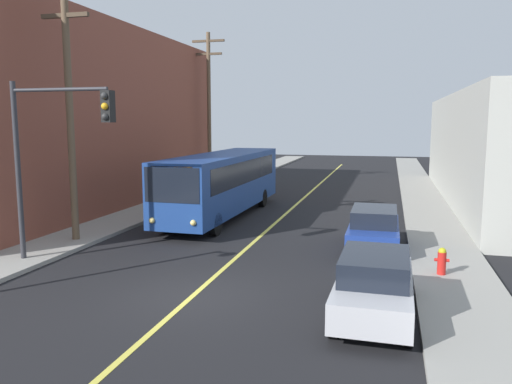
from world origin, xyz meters
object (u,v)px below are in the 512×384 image
Objects in this scene: parked_car_silver at (374,284)px; fire_hydrant at (442,261)px; city_bus at (223,181)px; parked_car_blue at (374,229)px; utility_pole_near at (69,98)px; traffic_signal_left_corner at (55,138)px; utility_pole_mid at (209,103)px.

fire_hydrant is (1.92, 3.69, -0.26)m from parked_car_silver.
city_bus reaches higher than parked_car_blue.
city_bus is 8.80m from utility_pole_near.
parked_car_blue is at bearing 25.09° from traffic_signal_left_corner.
city_bus is 1.11× the size of utility_pole_mid.
utility_pole_mid is at bearing 127.34° from fire_hydrant.
parked_car_blue is at bearing 91.89° from parked_car_silver.
utility_pole_near is at bearing 157.22° from parked_car_silver.
parked_car_silver is at bearing -56.27° from city_bus.
fire_hydrant is at bearing 62.48° from parked_car_silver.
parked_car_blue is at bearing 8.66° from utility_pole_near.
fire_hydrant is at bearing -52.66° from utility_pole_mid.
parked_car_silver is 5.28× the size of fire_hydrant.
city_bus is 1.20× the size of utility_pole_near.
city_bus is 12.54m from utility_pole_mid.
parked_car_silver is at bearing -117.52° from fire_hydrant.
utility_pole_near reaches higher than parked_car_silver.
city_bus is 10.40m from traffic_signal_left_corner.
city_bus is 14.52× the size of fire_hydrant.
utility_pole_mid reaches higher than fire_hydrant.
traffic_signal_left_corner is 7.14× the size of fire_hydrant.
parked_car_silver and parked_car_blue have the same top height.
fire_hydrant is at bearing 7.90° from traffic_signal_left_corner.
utility_pole_near is at bearing 116.39° from traffic_signal_left_corner.
traffic_signal_left_corner is (1.47, -2.97, -1.43)m from utility_pole_near.
parked_car_blue is 11.69m from traffic_signal_left_corner.
traffic_signal_left_corner reaches higher than parked_car_blue.
parked_car_silver is 1.01× the size of parked_car_blue.
city_bus is 9.21m from parked_car_blue.
utility_pole_near is at bearing -87.77° from utility_pole_mid.
parked_car_blue is 5.24× the size of fire_hydrant.
parked_car_silver is 4.17m from fire_hydrant.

